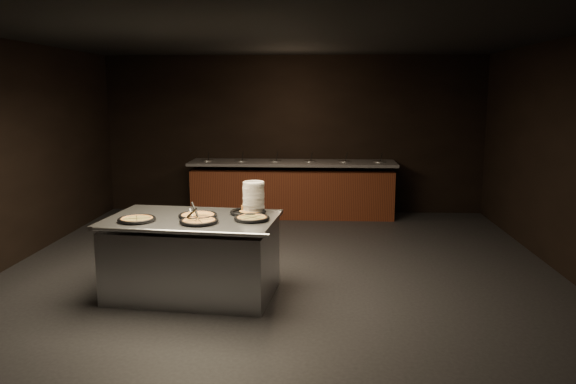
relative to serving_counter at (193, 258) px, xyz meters
name	(u,v)px	position (x,y,z in m)	size (l,w,h in m)	color
room	(277,161)	(0.90, 0.51, 1.03)	(7.02, 8.02, 2.92)	black
salad_bar	(292,192)	(0.90, 4.07, 0.02)	(3.70, 0.83, 1.18)	#5C2915
serving_counter	(193,258)	(0.00, 0.00, 0.00)	(1.95, 1.36, 0.88)	silver
plate_stack	(254,197)	(0.64, 0.34, 0.63)	(0.25, 0.25, 0.34)	white
pan_veggie_whole	(137,219)	(-0.55, -0.21, 0.48)	(0.40, 0.40, 0.04)	black
pan_cheese_whole	(198,216)	(0.06, 0.01, 0.48)	(0.43, 0.43, 0.04)	black
pan_cheese_slices_a	(248,212)	(0.59, 0.22, 0.48)	(0.41, 0.41, 0.04)	black
pan_cheese_slices_b	(199,221)	(0.13, -0.25, 0.48)	(0.41, 0.41, 0.04)	black
pan_veggie_slices	(252,218)	(0.67, -0.09, 0.48)	(0.38, 0.38, 0.04)	black
server_left	(193,211)	(0.03, -0.06, 0.54)	(0.25, 0.30, 0.18)	silver
server_right	(195,216)	(0.10, -0.28, 0.54)	(0.28, 0.28, 0.17)	silver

